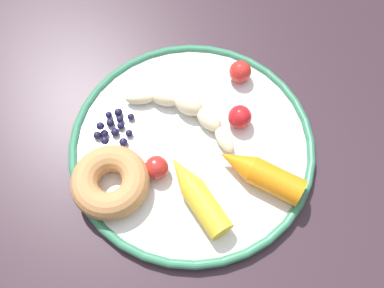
{
  "coord_description": "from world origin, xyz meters",
  "views": [
    {
      "loc": [
        0.08,
        -0.29,
        1.31
      ],
      "look_at": [
        -0.02,
        -0.04,
        0.76
      ],
      "focal_mm": 40.67,
      "sensor_mm": 36.0,
      "label": 1
    }
  ],
  "objects_px": {
    "blueberry_pile": "(113,128)",
    "tomato_mid": "(240,72)",
    "plate": "(192,145)",
    "carrot_orange": "(260,173)",
    "tomato_near": "(157,168)",
    "carrot_yellow": "(197,194)",
    "tomato_far": "(240,117)",
    "dining_table": "(212,152)",
    "donut": "(110,182)",
    "banana": "(186,110)"
  },
  "relations": [
    {
      "from": "plate",
      "to": "blueberry_pile",
      "type": "bearing_deg",
      "value": -170.28
    },
    {
      "from": "dining_table",
      "to": "tomato_near",
      "type": "relative_size",
      "value": 38.78
    },
    {
      "from": "banana",
      "to": "tomato_near",
      "type": "distance_m",
      "value": 0.1
    },
    {
      "from": "blueberry_pile",
      "to": "tomato_far",
      "type": "distance_m",
      "value": 0.18
    },
    {
      "from": "banana",
      "to": "carrot_yellow",
      "type": "height_order",
      "value": "carrot_yellow"
    },
    {
      "from": "blueberry_pile",
      "to": "tomato_mid",
      "type": "distance_m",
      "value": 0.2
    },
    {
      "from": "tomato_near",
      "to": "tomato_far",
      "type": "height_order",
      "value": "tomato_far"
    },
    {
      "from": "donut",
      "to": "banana",
      "type": "bearing_deg",
      "value": 69.86
    },
    {
      "from": "carrot_yellow",
      "to": "dining_table",
      "type": "bearing_deg",
      "value": 97.67
    },
    {
      "from": "carrot_orange",
      "to": "blueberry_pile",
      "type": "xyz_separation_m",
      "value": [
        -0.21,
        -0.0,
        -0.01
      ]
    },
    {
      "from": "carrot_yellow",
      "to": "tomato_far",
      "type": "height_order",
      "value": "tomato_far"
    },
    {
      "from": "plate",
      "to": "blueberry_pile",
      "type": "height_order",
      "value": "blueberry_pile"
    },
    {
      "from": "dining_table",
      "to": "tomato_near",
      "type": "bearing_deg",
      "value": -116.79
    },
    {
      "from": "dining_table",
      "to": "donut",
      "type": "height_order",
      "value": "donut"
    },
    {
      "from": "plate",
      "to": "tomato_near",
      "type": "xyz_separation_m",
      "value": [
        -0.03,
        -0.06,
        0.02
      ]
    },
    {
      "from": "blueberry_pile",
      "to": "tomato_near",
      "type": "relative_size",
      "value": 1.95
    },
    {
      "from": "dining_table",
      "to": "plate",
      "type": "height_order",
      "value": "plate"
    },
    {
      "from": "carrot_yellow",
      "to": "tomato_far",
      "type": "relative_size",
      "value": 3.43
    },
    {
      "from": "blueberry_pile",
      "to": "carrot_yellow",
      "type": "bearing_deg",
      "value": -20.1
    },
    {
      "from": "tomato_mid",
      "to": "blueberry_pile",
      "type": "bearing_deg",
      "value": -133.03
    },
    {
      "from": "blueberry_pile",
      "to": "tomato_mid",
      "type": "relative_size",
      "value": 1.91
    },
    {
      "from": "carrot_orange",
      "to": "blueberry_pile",
      "type": "distance_m",
      "value": 0.21
    },
    {
      "from": "donut",
      "to": "tomato_far",
      "type": "xyz_separation_m",
      "value": [
        0.13,
        0.15,
        -0.0
      ]
    },
    {
      "from": "blueberry_pile",
      "to": "tomato_mid",
      "type": "xyz_separation_m",
      "value": [
        0.14,
        0.15,
        0.01
      ]
    },
    {
      "from": "plate",
      "to": "tomato_near",
      "type": "height_order",
      "value": "tomato_near"
    },
    {
      "from": "tomato_far",
      "to": "dining_table",
      "type": "bearing_deg",
      "value": -151.34
    },
    {
      "from": "dining_table",
      "to": "carrot_yellow",
      "type": "distance_m",
      "value": 0.15
    },
    {
      "from": "dining_table",
      "to": "tomato_near",
      "type": "height_order",
      "value": "tomato_near"
    },
    {
      "from": "carrot_orange",
      "to": "dining_table",
      "type": "bearing_deg",
      "value": 146.45
    },
    {
      "from": "banana",
      "to": "tomato_near",
      "type": "xyz_separation_m",
      "value": [
        -0.0,
        -0.1,
        0.0
      ]
    },
    {
      "from": "carrot_orange",
      "to": "tomato_mid",
      "type": "distance_m",
      "value": 0.16
    },
    {
      "from": "carrot_yellow",
      "to": "tomato_near",
      "type": "bearing_deg",
      "value": 165.96
    },
    {
      "from": "dining_table",
      "to": "banana",
      "type": "relative_size",
      "value": 6.88
    },
    {
      "from": "plate",
      "to": "tomato_near",
      "type": "relative_size",
      "value": 10.68
    },
    {
      "from": "banana",
      "to": "carrot_orange",
      "type": "bearing_deg",
      "value": -24.67
    },
    {
      "from": "tomato_mid",
      "to": "tomato_far",
      "type": "distance_m",
      "value": 0.08
    },
    {
      "from": "banana",
      "to": "donut",
      "type": "xyz_separation_m",
      "value": [
        -0.05,
        -0.14,
        0.01
      ]
    },
    {
      "from": "blueberry_pile",
      "to": "tomato_near",
      "type": "bearing_deg",
      "value": -24.42
    },
    {
      "from": "plate",
      "to": "donut",
      "type": "bearing_deg",
      "value": -128.15
    },
    {
      "from": "carrot_yellow",
      "to": "tomato_near",
      "type": "relative_size",
      "value": 3.59
    },
    {
      "from": "donut",
      "to": "dining_table",
      "type": "bearing_deg",
      "value": 54.82
    },
    {
      "from": "dining_table",
      "to": "carrot_yellow",
      "type": "relative_size",
      "value": 10.8
    },
    {
      "from": "carrot_yellow",
      "to": "tomato_far",
      "type": "distance_m",
      "value": 0.13
    },
    {
      "from": "plate",
      "to": "carrot_orange",
      "type": "height_order",
      "value": "carrot_orange"
    },
    {
      "from": "carrot_orange",
      "to": "tomato_far",
      "type": "distance_m",
      "value": 0.09
    },
    {
      "from": "dining_table",
      "to": "banana",
      "type": "xyz_separation_m",
      "value": [
        -0.04,
        0.0,
        0.1
      ]
    },
    {
      "from": "tomato_near",
      "to": "tomato_far",
      "type": "xyz_separation_m",
      "value": [
        0.08,
        0.11,
        0.0
      ]
    },
    {
      "from": "plate",
      "to": "dining_table",
      "type": "bearing_deg",
      "value": 63.4
    },
    {
      "from": "dining_table",
      "to": "blueberry_pile",
      "type": "distance_m",
      "value": 0.17
    },
    {
      "from": "carrot_yellow",
      "to": "tomato_mid",
      "type": "distance_m",
      "value": 0.2
    }
  ]
}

